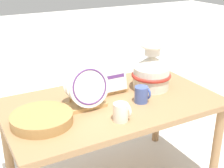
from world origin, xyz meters
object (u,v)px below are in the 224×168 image
at_px(dish_rack_square_plates, 109,79).
at_px(mug_cream_glaze, 121,112).
at_px(wicker_charger_stack, 42,119).
at_px(mug_cobalt_glaze, 142,94).
at_px(ceramic_vase, 151,71).
at_px(dish_rack_round_plates, 87,90).

relative_size(dish_rack_square_plates, mug_cream_glaze, 2.19).
relative_size(wicker_charger_stack, mug_cobalt_glaze, 3.29).
distance_m(wicker_charger_stack, mug_cream_glaze, 0.41).
bearing_deg(mug_cream_glaze, ceramic_vase, 36.31).
bearing_deg(wicker_charger_stack, mug_cream_glaze, -24.06).
distance_m(dish_rack_round_plates, dish_rack_square_plates, 0.26).
bearing_deg(mug_cream_glaze, dish_rack_square_plates, 71.58).
xyz_separation_m(wicker_charger_stack, mug_cream_glaze, (0.38, -0.17, 0.02)).
bearing_deg(mug_cobalt_glaze, wicker_charger_stack, 176.97).
relative_size(wicker_charger_stack, mug_cream_glaze, 3.29).
distance_m(ceramic_vase, wicker_charger_stack, 0.78).
relative_size(dish_rack_square_plates, wicker_charger_stack, 0.67).
height_order(wicker_charger_stack, mug_cream_glaze, mug_cream_glaze).
bearing_deg(mug_cobalt_glaze, dish_rack_round_plates, 163.16).
bearing_deg(wicker_charger_stack, ceramic_vase, 8.67).
relative_size(mug_cream_glaze, mug_cobalt_glaze, 1.00).
distance_m(dish_rack_round_plates, wicker_charger_stack, 0.30).
xyz_separation_m(dish_rack_square_plates, wicker_charger_stack, (-0.50, -0.20, -0.05)).
xyz_separation_m(ceramic_vase, wicker_charger_stack, (-0.76, -0.12, -0.09)).
distance_m(ceramic_vase, mug_cream_glaze, 0.48).
relative_size(ceramic_vase, dish_rack_round_plates, 1.16).
bearing_deg(dish_rack_round_plates, mug_cream_glaze, -67.95).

